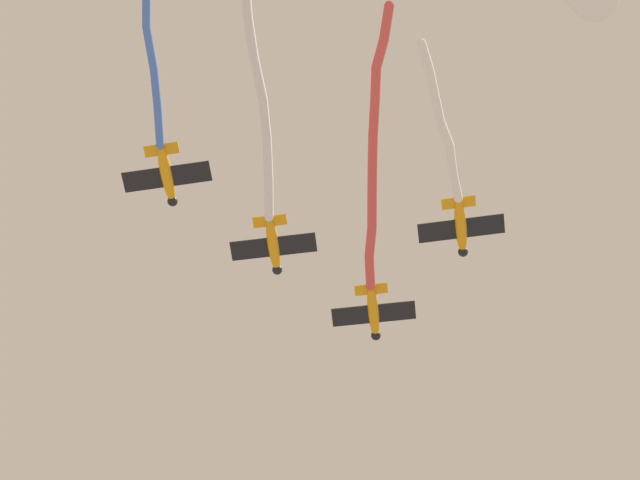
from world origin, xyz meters
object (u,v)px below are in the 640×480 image
(airplane_lead, at_px, (374,313))
(airplane_left_wing, at_px, (273,245))
(airplane_slot, at_px, (167,176))
(airplane_right_wing, at_px, (461,227))

(airplane_lead, bearing_deg, airplane_left_wing, 132.77)
(airplane_lead, distance_m, airplane_left_wing, 11.36)
(airplane_lead, xyz_separation_m, airplane_left_wing, (10.20, 5.01, 0.00))
(airplane_left_wing, bearing_deg, airplane_slot, 133.47)
(airplane_left_wing, distance_m, airplane_slot, 11.37)
(airplane_left_wing, distance_m, airplane_right_wing, 16.90)
(airplane_lead, distance_m, airplane_right_wing, 11.37)
(airplane_left_wing, relative_size, airplane_slot, 1.00)
(airplane_left_wing, bearing_deg, airplane_right_wing, -88.53)
(airplane_right_wing, bearing_deg, airplane_left_wing, 92.14)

